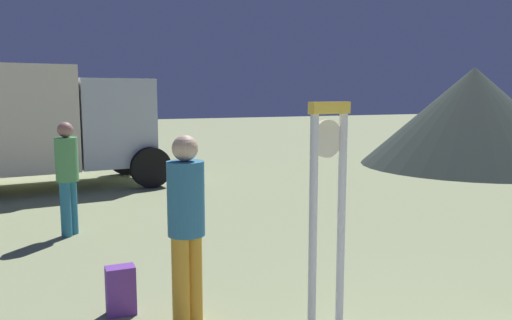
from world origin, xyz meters
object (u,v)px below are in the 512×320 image
object	(u,v)px
person_near_clock	(186,221)
dome_tent	(472,117)
backpack	(121,291)
person_distant	(67,173)
standing_clock	(328,198)

from	to	relation	value
person_near_clock	dome_tent	world-z (taller)	dome_tent
dome_tent	person_near_clock	bearing A→B (deg)	-146.89
backpack	person_distant	distance (m)	3.15
person_distant	standing_clock	bearing A→B (deg)	-65.42
person_near_clock	person_distant	bearing A→B (deg)	103.09
person_near_clock	person_distant	distance (m)	3.61
standing_clock	backpack	distance (m)	2.16
person_distant	backpack	bearing A→B (deg)	-84.51
standing_clock	person_near_clock	distance (m)	1.26
person_distant	dome_tent	distance (m)	11.58
person_near_clock	dome_tent	distance (m)	12.30
standing_clock	person_near_clock	bearing A→B (deg)	150.28
person_distant	person_near_clock	bearing A→B (deg)	-76.91
backpack	dome_tent	distance (m)	12.56
standing_clock	dome_tent	world-z (taller)	dome_tent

